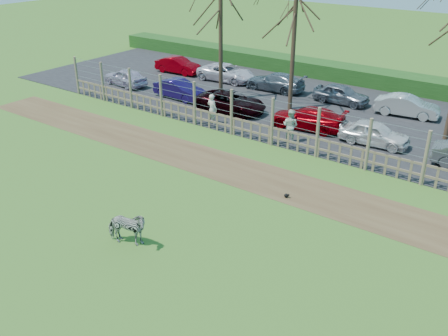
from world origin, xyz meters
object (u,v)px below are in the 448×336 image
Objects in this scene: zebra at (127,228)px; car_1 at (179,89)px; car_8 at (226,73)px; car_11 at (407,106)px; visitor_a at (212,109)px; car_7 at (178,65)px; car_3 at (308,118)px; car_4 at (374,133)px; car_10 at (341,94)px; car_0 at (126,77)px; tree_left at (221,10)px; car_9 at (275,82)px; crow at (286,195)px; tree_mid at (294,28)px; visitor_b at (290,126)px; car_2 at (231,102)px.

car_1 is at bearing 12.93° from zebra.
car_11 is (12.98, 0.05, 0.00)m from car_8.
car_7 is (-8.79, 7.31, -0.26)m from visitor_a.
car_3 is 3.78m from car_4.
zebra is 14.16m from car_4.
car_10 is at bearing -117.11° from visitor_a.
car_1 and car_7 have the same top height.
car_0 is 18.04m from car_4.
car_9 is at bearing 65.07° from tree_left.
car_3 is 1.14× the size of car_11.
car_3 is at bearing 85.03° from car_4.
car_10 is at bearing 88.17° from car_9.
visitor_a reaches higher than car_7.
visitor_a is 5.22m from car_1.
crow is 18.83m from car_0.
tree_mid is at bearing 12.53° from tree_left.
car_4 is (3.64, 2.17, -0.26)m from visitor_b.
crow is at bearing -42.05° from tree_left.
car_10 reaches higher than crow.
car_8 is (4.24, 0.40, 0.00)m from car_7.
visitor_b is 0.47× the size of car_11.
car_4 is (10.70, -1.44, -4.98)m from tree_left.
car_3 is 1.17× the size of car_4.
tree_left is at bearing 102.46° from car_11.
car_8 is at bearing 4.94° from zebra.
car_7 is at bearing 83.94° from car_11.
crow is 20.55m from car_7.
visitor_b is at bearing -27.07° from tree_left.
car_9 and car_10 have the same top height.
car_7 is at bearing -25.73° from visitor_b.
tree_left is at bearing 46.24° from car_2.
car_4 is (3.78, -0.07, 0.00)m from car_3.
tree_left is at bearing -107.77° from car_3.
car_7 is at bearing 43.82° from car_1.
car_2 is (-5.19, 2.06, -0.26)m from visitor_b.
tree_mid is 1.65× the size of car_3.
visitor_a is at bearing 102.16° from car_4.
car_10 is at bearing -57.44° from car_1.
zebra is at bearing -163.25° from car_2.
zebra is at bearing -64.94° from tree_left.
car_2 is 1.04× the size of car_3.
car_3 is at bearing -11.18° from tree_left.
car_7 is (-4.22, 4.79, 0.00)m from car_1.
car_2 is (-0.37, 2.33, -0.26)m from visitor_a.
car_0 is (-17.21, 7.62, 0.55)m from crow.
car_4 and car_8 have the same top height.
car_11 is at bearing -114.07° from visitor_b.
car_9 is at bearing 82.96° from car_11.
car_2 and car_4 have the same top height.
car_4 and car_11 have the same top height.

